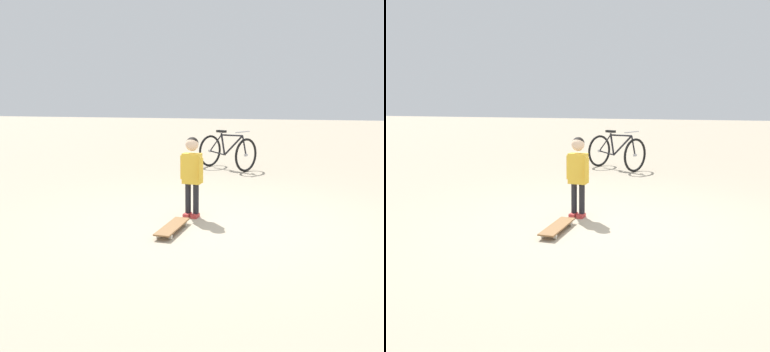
{
  "view_description": "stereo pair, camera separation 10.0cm",
  "coord_description": "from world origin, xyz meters",
  "views": [
    {
      "loc": [
        -0.83,
        5.23,
        1.59
      ],
      "look_at": [
        0.44,
        -0.3,
        0.55
      ],
      "focal_mm": 41.26,
      "sensor_mm": 36.0,
      "label": 1
    },
    {
      "loc": [
        -0.93,
        5.21,
        1.59
      ],
      "look_at": [
        0.44,
        -0.3,
        0.55
      ],
      "focal_mm": 41.26,
      "sensor_mm": 36.0,
      "label": 2
    }
  ],
  "objects": [
    {
      "name": "skateboard",
      "position": [
        0.52,
        0.39,
        0.06
      ],
      "size": [
        0.25,
        0.78,
        0.07
      ],
      "color": "olive",
      "rests_on": "ground"
    },
    {
      "name": "bicycle_near",
      "position": [
        0.56,
        -4.24,
        0.38
      ],
      "size": [
        1.28,
        1.17,
        0.85
      ],
      "color": "black",
      "rests_on": "ground"
    },
    {
      "name": "ground_plane",
      "position": [
        0.0,
        0.0,
        0.0
      ],
      "size": [
        50.0,
        50.0,
        0.0
      ],
      "primitive_type": "plane",
      "color": "tan"
    },
    {
      "name": "child_person",
      "position": [
        0.44,
        -0.3,
        0.66
      ],
      "size": [
        0.35,
        0.25,
        1.06
      ],
      "color": "black",
      "rests_on": "ground"
    }
  ]
}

